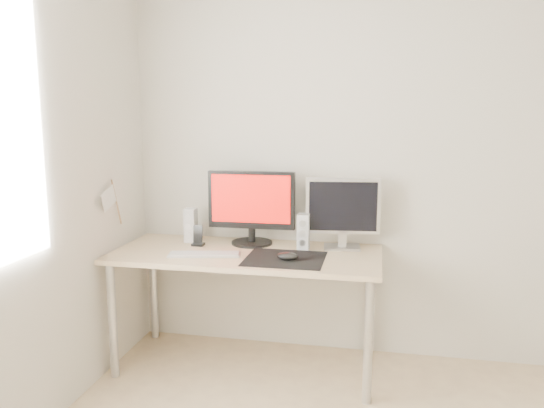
{
  "coord_description": "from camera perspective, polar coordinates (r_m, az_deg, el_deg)",
  "views": [
    {
      "loc": [
        -0.16,
        -1.61,
        1.55
      ],
      "look_at": [
        -0.79,
        1.48,
        1.01
      ],
      "focal_mm": 35.0,
      "sensor_mm": 36.0,
      "label": 1
    }
  ],
  "objects": [
    {
      "name": "second_monitor",
      "position": [
        3.25,
        7.62,
        -0.63
      ],
      "size": [
        0.45,
        0.18,
        0.43
      ],
      "color": "#ABACAE",
      "rests_on": "desk"
    },
    {
      "name": "phone_dock",
      "position": [
        3.37,
        -7.96,
        -3.79
      ],
      "size": [
        0.07,
        0.06,
        0.13
      ],
      "color": "black",
      "rests_on": "desk"
    },
    {
      "name": "pennant",
      "position": [
        3.29,
        -16.9,
        0.5
      ],
      "size": [
        0.01,
        0.23,
        0.29
      ],
      "color": "#A57F54",
      "rests_on": "wall_left"
    },
    {
      "name": "speaker_right",
      "position": [
        3.24,
        3.4,
        -3.0
      ],
      "size": [
        0.07,
        0.08,
        0.22
      ],
      "color": "white",
      "rests_on": "desk"
    },
    {
      "name": "mousepad",
      "position": [
        3.04,
        1.4,
        -5.9
      ],
      "size": [
        0.45,
        0.4,
        0.0
      ],
      "primitive_type": "cube",
      "color": "black",
      "rests_on": "desk"
    },
    {
      "name": "wall_back",
      "position": [
        3.38,
        14.27,
        4.31
      ],
      "size": [
        3.5,
        0.0,
        3.5
      ],
      "primitive_type": "plane",
      "rotation": [
        1.57,
        0.0,
        0.0
      ],
      "color": "silver",
      "rests_on": "ground"
    },
    {
      "name": "desk",
      "position": [
        3.22,
        -2.77,
        -6.51
      ],
      "size": [
        1.6,
        0.7,
        0.73
      ],
      "color": "#D1B587",
      "rests_on": "ground"
    },
    {
      "name": "mouse",
      "position": [
        3.0,
        1.68,
        -5.63
      ],
      "size": [
        0.12,
        0.07,
        0.04
      ],
      "primitive_type": "ellipsoid",
      "color": "black",
      "rests_on": "mousepad"
    },
    {
      "name": "main_monitor",
      "position": [
        3.33,
        -2.23,
        -0.1
      ],
      "size": [
        0.55,
        0.26,
        0.47
      ],
      "color": "black",
      "rests_on": "desk"
    },
    {
      "name": "speaker_left",
      "position": [
        3.46,
        -8.74,
        -2.27
      ],
      "size": [
        0.07,
        0.08,
        0.22
      ],
      "color": "silver",
      "rests_on": "desk"
    },
    {
      "name": "keyboard",
      "position": [
        3.14,
        -7.28,
        -5.38
      ],
      "size": [
        0.44,
        0.2,
        0.02
      ],
      "color": "#B8B8BB",
      "rests_on": "desk"
    }
  ]
}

